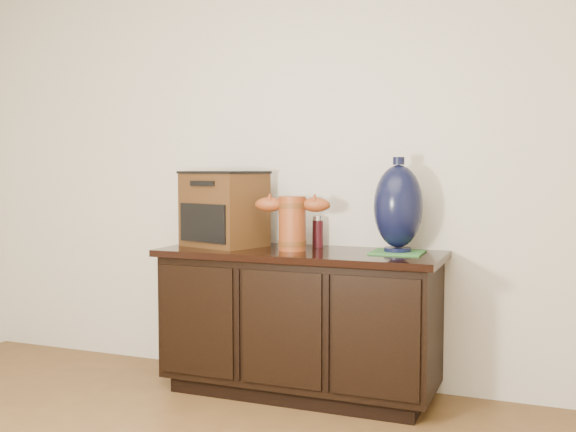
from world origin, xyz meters
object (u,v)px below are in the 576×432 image
at_px(tv_radio, 224,209).
at_px(lamp_base, 398,207).
at_px(sideboard, 300,321).
at_px(terracotta_vessel, 292,220).
at_px(spray_can, 318,232).

height_order(tv_radio, lamp_base, lamp_base).
relative_size(sideboard, tv_radio, 3.01).
distance_m(terracotta_vessel, lamp_base, 0.54).
relative_size(sideboard, spray_can, 8.71).
xyz_separation_m(sideboard, tv_radio, (-0.45, 0.04, 0.57)).
distance_m(sideboard, terracotta_vessel, 0.53).
xyz_separation_m(sideboard, spray_can, (0.04, 0.18, 0.45)).
bearing_deg(lamp_base, terracotta_vessel, -169.22).
relative_size(tv_radio, spray_can, 2.89).
xyz_separation_m(sideboard, terracotta_vessel, (-0.04, -0.02, 0.53)).
bearing_deg(lamp_base, sideboard, -170.56).
height_order(terracotta_vessel, tv_radio, tv_radio).
bearing_deg(sideboard, terracotta_vessel, -152.07).
bearing_deg(spray_can, sideboard, -101.72).
relative_size(terracotta_vessel, lamp_base, 0.84).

